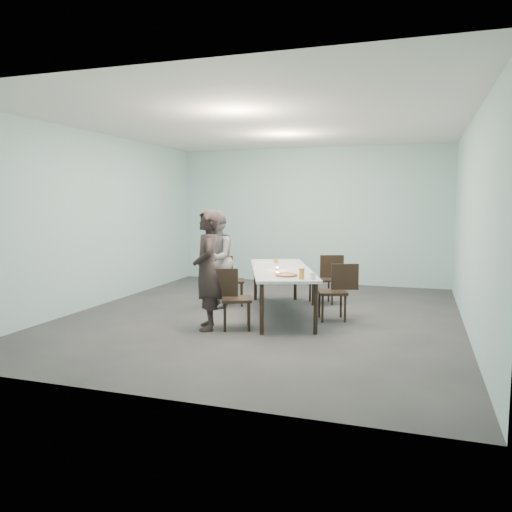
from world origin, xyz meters
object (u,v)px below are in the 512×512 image
(side_plate, at_px, (288,274))
(chair_far_right, at_px, (326,276))
(chair_far_left, at_px, (227,277))
(chair_near_right, at_px, (337,288))
(pizza, at_px, (286,275))
(amber_tumbler, at_px, (276,261))
(beer_glass, at_px, (302,274))
(diner_far, at_px, (215,259))
(diner_near, at_px, (207,270))
(table, at_px, (281,272))
(tealight, at_px, (277,269))
(chair_near_left, at_px, (231,294))
(water_tumbler, at_px, (313,276))

(side_plate, bearing_deg, chair_far_right, 81.45)
(chair_far_left, height_order, chair_near_right, same)
(pizza, height_order, amber_tumbler, amber_tumbler)
(beer_glass, bearing_deg, diner_far, 147.06)
(diner_near, relative_size, diner_far, 1.02)
(diner_near, relative_size, side_plate, 9.44)
(table, height_order, tealight, tealight)
(chair_near_left, xyz_separation_m, diner_near, (-0.32, -0.10, 0.35))
(chair_near_left, distance_m, pizza, 0.83)
(tealight, bearing_deg, chair_far_left, 150.14)
(table, distance_m, amber_tumbler, 0.74)
(pizza, xyz_separation_m, beer_glass, (0.26, -0.16, 0.06))
(diner_near, bearing_deg, chair_far_left, 166.91)
(beer_glass, xyz_separation_m, amber_tumbler, (-0.84, 1.65, -0.03))
(amber_tumbler, bearing_deg, pizza, -68.85)
(chair_near_right, relative_size, diner_near, 0.51)
(beer_glass, bearing_deg, chair_far_right, 91.09)
(table, xyz_separation_m, chair_far_left, (-1.09, 0.42, -0.19))
(beer_glass, bearing_deg, amber_tumbler, 116.94)
(chair_near_right, height_order, side_plate, chair_near_right)
(pizza, bearing_deg, tealight, 116.30)
(beer_glass, bearing_deg, water_tumbler, 3.71)
(beer_glass, distance_m, water_tumbler, 0.16)
(table, distance_m, chair_near_left, 1.20)
(tealight, bearing_deg, beer_glass, -53.82)
(chair_near_right, bearing_deg, pizza, 31.00)
(chair_near_left, height_order, amber_tumbler, chair_near_left)
(chair_near_right, bearing_deg, diner_far, -25.95)
(table, xyz_separation_m, amber_tumbler, (-0.28, 0.68, 0.10))
(side_plate, bearing_deg, diner_near, -148.84)
(pizza, relative_size, water_tumbler, 3.78)
(chair_far_left, bearing_deg, chair_far_right, 0.96)
(diner_near, xyz_separation_m, side_plate, (1.02, 0.62, -0.09))
(diner_far, bearing_deg, tealight, 57.57)
(tealight, bearing_deg, pizza, -63.70)
(chair_far_right, bearing_deg, side_plate, 61.50)
(table, relative_size, chair_far_right, 3.16)
(table, xyz_separation_m, chair_near_right, (0.92, -0.08, -0.19))
(table, height_order, chair_far_right, chair_far_right)
(tealight, bearing_deg, diner_far, 162.61)
(chair_far_left, bearing_deg, diner_near, -99.88)
(side_plate, height_order, tealight, tealight)
(chair_far_left, height_order, beer_glass, beer_glass)
(chair_far_left, bearing_deg, diner_far, -139.67)
(chair_near_left, bearing_deg, chair_near_right, 16.29)
(diner_near, height_order, side_plate, diner_near)
(beer_glass, distance_m, tealight, 0.96)
(chair_far_right, relative_size, diner_far, 0.52)
(diner_far, bearing_deg, chair_far_left, 136.99)
(beer_glass, relative_size, tealight, 2.68)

